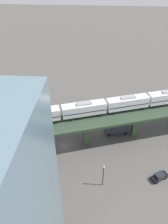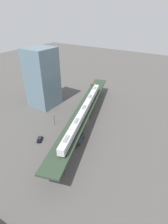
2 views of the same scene
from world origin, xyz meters
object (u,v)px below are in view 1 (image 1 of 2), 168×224
(subway_train, at_px, (84,109))
(delivery_truck, at_px, (117,129))
(street_car_white, at_px, (30,166))
(street_car_black, at_px, (159,176))
(street_lamp, at_px, (103,174))

(subway_train, distance_m, delivery_truck, 14.27)
(subway_train, height_order, street_car_white, subway_train)
(subway_train, bearing_deg, street_car_black, 57.09)
(street_lamp, bearing_deg, street_car_white, -101.65)
(subway_train, relative_size, delivery_truck, 8.01)
(street_car_white, bearing_deg, street_car_black, 88.05)
(street_car_black, height_order, delivery_truck, delivery_truck)
(street_car_white, relative_size, street_car_black, 1.00)
(street_car_white, bearing_deg, street_lamp, 78.35)
(street_car_black, height_order, street_lamp, street_lamp)
(delivery_truck, xyz_separation_m, street_lamp, (19.04, -4.33, 2.35))
(subway_train, bearing_deg, delivery_truck, 110.36)
(street_lamp, bearing_deg, street_car_black, 101.02)
(street_car_white, height_order, street_lamp, street_lamp)
(subway_train, xyz_separation_m, street_car_black, (12.65, 19.55, -10.47))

